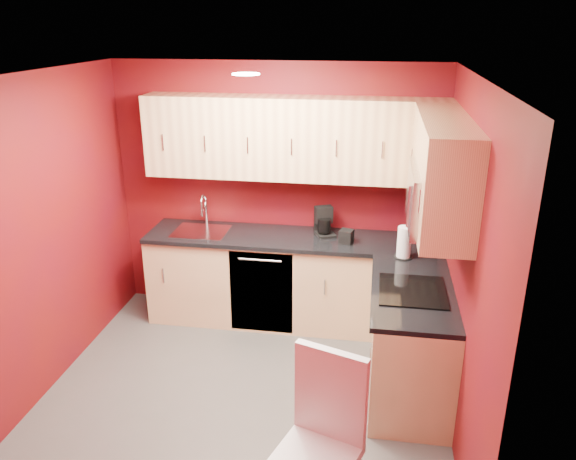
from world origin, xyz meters
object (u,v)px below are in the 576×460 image
(coffee_maker, at_px, (325,222))
(napkin_holder, at_px, (346,236))
(sink, at_px, (201,227))
(paper_towel, at_px, (404,242))
(dining_chair, at_px, (315,451))
(microwave, at_px, (437,198))

(coffee_maker, relative_size, napkin_holder, 2.19)
(sink, distance_m, paper_towel, 1.96)
(coffee_maker, xyz_separation_m, dining_chair, (0.19, -2.47, -0.49))
(sink, relative_size, napkin_holder, 4.16)
(paper_towel, bearing_deg, coffee_maker, 149.74)
(paper_towel, height_order, dining_chair, paper_towel)
(sink, bearing_deg, microwave, -25.60)
(napkin_holder, relative_size, dining_chair, 0.11)
(paper_towel, bearing_deg, sink, 169.63)
(sink, relative_size, paper_towel, 1.85)
(coffee_maker, distance_m, paper_towel, 0.84)
(microwave, distance_m, coffee_maker, 1.52)
(napkin_holder, relative_size, paper_towel, 0.44)
(dining_chair, bearing_deg, microwave, 82.76)
(microwave, relative_size, coffee_maker, 2.78)
(microwave, bearing_deg, dining_chair, -116.37)
(microwave, height_order, paper_towel, microwave)
(dining_chair, bearing_deg, paper_towel, 94.67)
(microwave, distance_m, sink, 2.43)
(sink, xyz_separation_m, dining_chair, (1.40, -2.40, -0.39))
(dining_chair, bearing_deg, sink, 139.36)
(microwave, xyz_separation_m, dining_chair, (-0.69, -1.40, -1.11))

